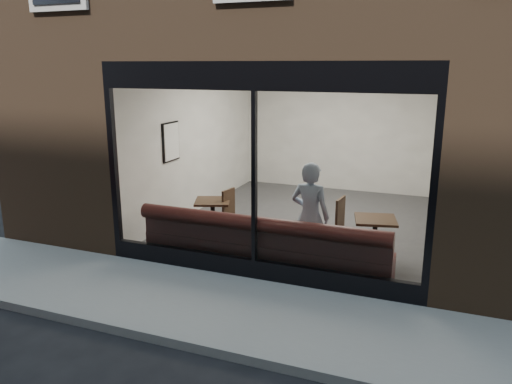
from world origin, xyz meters
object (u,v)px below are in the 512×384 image
at_px(cafe_table_left, 212,201).
at_px(cafe_chair_right, 329,236).
at_px(cafe_table_right, 376,220).
at_px(cafe_chair_left, 220,225).
at_px(person, 310,216).
at_px(banquette, 264,255).

relative_size(cafe_table_left, cafe_chair_right, 1.47).
bearing_deg(cafe_table_right, cafe_chair_left, 175.36).
xyz_separation_m(cafe_table_right, cafe_chair_right, (-0.83, 0.37, -0.50)).
bearing_deg(cafe_chair_left, cafe_table_left, 81.83).
xyz_separation_m(cafe_chair_left, cafe_chair_right, (2.03, 0.14, 0.00)).
bearing_deg(person, banquette, 30.20).
bearing_deg(banquette, person, 23.79).
bearing_deg(cafe_chair_left, person, 167.01).
bearing_deg(banquette, cafe_table_left, 145.81).
xyz_separation_m(cafe_table_right, cafe_chair_left, (-2.87, 0.23, -0.50)).
bearing_deg(cafe_chair_right, person, 90.29).
bearing_deg(person, cafe_chair_left, -16.27).
relative_size(person, cafe_chair_right, 4.09).
height_order(cafe_chair_left, cafe_chair_right, cafe_chair_right).
height_order(person, cafe_table_left, person).
distance_m(banquette, cafe_chair_right, 1.45).
height_order(cafe_table_left, cafe_table_right, same).
relative_size(banquette, cafe_table_left, 6.48).
distance_m(cafe_table_left, cafe_chair_left, 0.54).
xyz_separation_m(banquette, person, (0.66, 0.29, 0.63)).
xyz_separation_m(banquette, cafe_table_right, (1.59, 0.87, 0.52)).
xyz_separation_m(banquette, cafe_chair_right, (0.75, 1.24, 0.01)).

